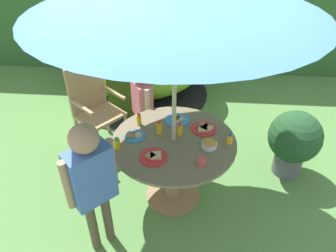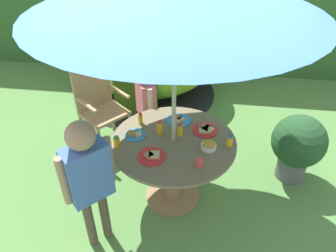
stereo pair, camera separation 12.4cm
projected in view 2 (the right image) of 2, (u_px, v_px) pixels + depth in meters
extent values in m
cube|color=#548442|center=(173.00, 196.00, 3.27)|extent=(10.00, 10.00, 0.02)
cube|color=#33602D|center=(197.00, 3.00, 5.23)|extent=(9.00, 0.70, 2.17)
cylinder|color=#93704C|center=(173.00, 195.00, 3.25)|extent=(0.55, 0.55, 0.03)
cylinder|color=#93704C|center=(173.00, 171.00, 3.05)|extent=(0.15, 0.15, 0.71)
cylinder|color=#75664C|center=(173.00, 141.00, 2.84)|extent=(1.13, 1.13, 0.03)
cylinder|color=#B7AD8C|center=(174.00, 104.00, 2.61)|extent=(0.04, 0.04, 2.24)
cylinder|color=tan|center=(100.00, 144.00, 3.60)|extent=(0.04, 0.04, 0.44)
cylinder|color=tan|center=(131.00, 129.00, 3.84)|extent=(0.04, 0.04, 0.44)
cylinder|color=tan|center=(83.00, 130.00, 3.83)|extent=(0.04, 0.04, 0.44)
cylinder|color=tan|center=(112.00, 116.00, 4.07)|extent=(0.04, 0.04, 0.44)
cube|color=tan|center=(104.00, 113.00, 3.69)|extent=(0.63, 0.64, 0.04)
cube|color=tan|center=(92.00, 85.00, 3.63)|extent=(0.33, 0.39, 0.57)
cube|color=tan|center=(85.00, 104.00, 3.45)|extent=(0.35, 0.30, 0.03)
cube|color=tan|center=(118.00, 91.00, 3.69)|extent=(0.35, 0.30, 0.03)
ellipsoid|color=#8CC633|center=(145.00, 52.00, 4.62)|extent=(2.10, 1.59, 1.35)
cylinder|color=black|center=(147.00, 92.00, 5.01)|extent=(2.15, 2.15, 0.01)
cube|color=#314511|center=(136.00, 96.00, 4.18)|extent=(0.58, 0.04, 0.61)
cylinder|color=#595960|center=(291.00, 167.00, 3.43)|extent=(0.30, 0.30, 0.25)
sphere|color=#234C28|center=(299.00, 141.00, 3.22)|extent=(0.55, 0.55, 0.55)
cylinder|color=navy|center=(146.00, 129.00, 3.79)|extent=(0.07, 0.07, 0.50)
cylinder|color=navy|center=(149.00, 135.00, 3.70)|extent=(0.07, 0.07, 0.50)
cube|color=#EA727F|center=(146.00, 99.00, 3.47)|extent=(0.28, 0.33, 0.42)
cylinder|color=#D8B293|center=(141.00, 90.00, 3.58)|extent=(0.05, 0.05, 0.38)
cylinder|color=#D8B293|center=(150.00, 104.00, 3.34)|extent=(0.05, 0.05, 0.38)
sphere|color=#D8B293|center=(145.00, 74.00, 3.30)|extent=(0.19, 0.19, 0.19)
cylinder|color=brown|center=(90.00, 222.00, 2.65)|extent=(0.08, 0.08, 0.58)
cylinder|color=brown|center=(105.00, 214.00, 2.72)|extent=(0.08, 0.08, 0.58)
cube|color=#4C72C6|center=(88.00, 173.00, 2.38)|extent=(0.36, 0.36, 0.49)
cylinder|color=tan|center=(64.00, 181.00, 2.27)|extent=(0.06, 0.06, 0.44)
cylinder|color=tan|center=(109.00, 160.00, 2.45)|extent=(0.06, 0.06, 0.44)
sphere|color=tan|center=(80.00, 136.00, 2.17)|extent=(0.22, 0.22, 0.22)
cylinder|color=white|center=(209.00, 146.00, 2.73)|extent=(0.14, 0.14, 0.04)
ellipsoid|color=gold|center=(209.00, 143.00, 2.71)|extent=(0.12, 0.12, 0.03)
cylinder|color=red|center=(205.00, 130.00, 2.95)|extent=(0.24, 0.24, 0.01)
cube|color=tan|center=(208.00, 129.00, 2.93)|extent=(0.12, 0.12, 0.02)
cube|color=#9E7547|center=(204.00, 127.00, 2.96)|extent=(0.12, 0.12, 0.02)
cube|color=tan|center=(203.00, 130.00, 2.92)|extent=(0.08, 0.08, 0.02)
cylinder|color=red|center=(152.00, 156.00, 2.65)|extent=(0.24, 0.24, 0.01)
cube|color=tan|center=(154.00, 155.00, 2.64)|extent=(0.10, 0.10, 0.02)
cube|color=#9E7547|center=(149.00, 155.00, 2.64)|extent=(0.10, 0.10, 0.02)
cylinder|color=#338CD8|center=(179.00, 120.00, 3.07)|extent=(0.24, 0.24, 0.01)
cube|color=tan|center=(181.00, 119.00, 3.06)|extent=(0.09, 0.09, 0.02)
cube|color=#9E7547|center=(178.00, 117.00, 3.09)|extent=(0.09, 0.09, 0.02)
cube|color=tan|center=(177.00, 121.00, 3.04)|extent=(0.08, 0.08, 0.02)
cylinder|color=#338CD8|center=(135.00, 135.00, 2.89)|extent=(0.19, 0.19, 0.01)
cube|color=tan|center=(138.00, 134.00, 2.87)|extent=(0.08, 0.08, 0.02)
cube|color=#9E7547|center=(131.00, 133.00, 2.88)|extent=(0.08, 0.08, 0.02)
cylinder|color=yellow|center=(140.00, 119.00, 3.02)|extent=(0.04, 0.04, 0.10)
cylinder|color=red|center=(140.00, 114.00, 2.98)|extent=(0.03, 0.03, 0.02)
cylinder|color=yellow|center=(230.00, 141.00, 2.75)|extent=(0.05, 0.05, 0.09)
cylinder|color=blue|center=(230.00, 137.00, 2.72)|extent=(0.04, 0.04, 0.02)
cylinder|color=yellow|center=(160.00, 128.00, 2.88)|extent=(0.05, 0.05, 0.11)
cylinder|color=red|center=(160.00, 122.00, 2.85)|extent=(0.04, 0.04, 0.02)
cylinder|color=yellow|center=(117.00, 142.00, 2.74)|extent=(0.06, 0.06, 0.09)
cylinder|color=green|center=(116.00, 137.00, 2.71)|extent=(0.04, 0.04, 0.02)
cylinder|color=yellow|center=(180.00, 130.00, 2.86)|extent=(0.05, 0.05, 0.11)
cylinder|color=red|center=(180.00, 125.00, 2.83)|extent=(0.04, 0.04, 0.02)
cylinder|color=#E04C47|center=(199.00, 163.00, 2.55)|extent=(0.07, 0.07, 0.06)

